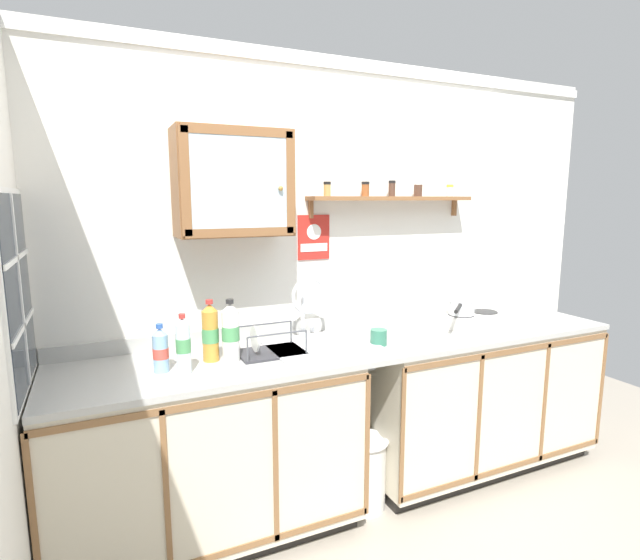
{
  "coord_description": "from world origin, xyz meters",
  "views": [
    {
      "loc": [
        -1.31,
        -2.03,
        1.7
      ],
      "look_at": [
        -0.2,
        0.38,
        1.26
      ],
      "focal_mm": 27.5,
      "sensor_mm": 36.0,
      "label": 1
    }
  ],
  "objects_px": {
    "bottle_opaque_white_2": "(231,333)",
    "trash_bin": "(365,471)",
    "bottle_water_blue_0": "(161,350)",
    "dish_rack": "(269,350)",
    "bottle_juice_amber_1": "(210,333)",
    "sink": "(318,345)",
    "wall_cabinet": "(233,183)",
    "warning_sign": "(314,238)",
    "mug": "(378,337)",
    "saucepan": "(461,307)",
    "hot_plate_stove": "(475,320)",
    "bottle_water_clear_3": "(183,346)"
  },
  "relations": [
    {
      "from": "hot_plate_stove",
      "to": "bottle_juice_amber_1",
      "type": "relative_size",
      "value": 1.29
    },
    {
      "from": "bottle_opaque_white_2",
      "to": "trash_bin",
      "type": "bearing_deg",
      "value": -7.57
    },
    {
      "from": "mug",
      "to": "warning_sign",
      "type": "relative_size",
      "value": 0.49
    },
    {
      "from": "bottle_juice_amber_1",
      "to": "mug",
      "type": "distance_m",
      "value": 0.89
    },
    {
      "from": "saucepan",
      "to": "wall_cabinet",
      "type": "bearing_deg",
      "value": 172.38
    },
    {
      "from": "trash_bin",
      "to": "mug",
      "type": "bearing_deg",
      "value": 16.96
    },
    {
      "from": "bottle_juice_amber_1",
      "to": "mug",
      "type": "bearing_deg",
      "value": -7.58
    },
    {
      "from": "sink",
      "to": "trash_bin",
      "type": "height_order",
      "value": "sink"
    },
    {
      "from": "bottle_water_blue_0",
      "to": "wall_cabinet",
      "type": "bearing_deg",
      "value": 27.55
    },
    {
      "from": "hot_plate_stove",
      "to": "trash_bin",
      "type": "relative_size",
      "value": 0.96
    },
    {
      "from": "bottle_opaque_white_2",
      "to": "mug",
      "type": "distance_m",
      "value": 0.8
    },
    {
      "from": "bottle_juice_amber_1",
      "to": "wall_cabinet",
      "type": "distance_m",
      "value": 0.76
    },
    {
      "from": "sink",
      "to": "saucepan",
      "type": "height_order",
      "value": "sink"
    },
    {
      "from": "bottle_water_clear_3",
      "to": "wall_cabinet",
      "type": "height_order",
      "value": "wall_cabinet"
    },
    {
      "from": "bottle_juice_amber_1",
      "to": "wall_cabinet",
      "type": "height_order",
      "value": "wall_cabinet"
    },
    {
      "from": "bottle_juice_amber_1",
      "to": "sink",
      "type": "bearing_deg",
      "value": 1.63
    },
    {
      "from": "bottle_water_clear_3",
      "to": "warning_sign",
      "type": "height_order",
      "value": "warning_sign"
    },
    {
      "from": "sink",
      "to": "bottle_water_clear_3",
      "type": "xyz_separation_m",
      "value": [
        -0.73,
        -0.15,
        0.13
      ]
    },
    {
      "from": "dish_rack",
      "to": "bottle_water_clear_3",
      "type": "bearing_deg",
      "value": -165.82
    },
    {
      "from": "mug",
      "to": "saucepan",
      "type": "bearing_deg",
      "value": 8.19
    },
    {
      "from": "saucepan",
      "to": "bottle_opaque_white_2",
      "type": "bearing_deg",
      "value": -178.97
    },
    {
      "from": "dish_rack",
      "to": "trash_bin",
      "type": "xyz_separation_m",
      "value": [
        0.5,
        -0.12,
        -0.73
      ]
    },
    {
      "from": "wall_cabinet",
      "to": "mug",
      "type": "bearing_deg",
      "value": -21.15
    },
    {
      "from": "hot_plate_stove",
      "to": "warning_sign",
      "type": "distance_m",
      "value": 1.13
    },
    {
      "from": "wall_cabinet",
      "to": "trash_bin",
      "type": "relative_size",
      "value": 1.42
    },
    {
      "from": "saucepan",
      "to": "wall_cabinet",
      "type": "distance_m",
      "value": 1.54
    },
    {
      "from": "hot_plate_stove",
      "to": "bottle_water_blue_0",
      "type": "xyz_separation_m",
      "value": [
        -1.86,
        -0.02,
        0.06
      ]
    },
    {
      "from": "sink",
      "to": "wall_cabinet",
      "type": "relative_size",
      "value": 0.97
    },
    {
      "from": "mug",
      "to": "bottle_water_clear_3",
      "type": "bearing_deg",
      "value": -179.21
    },
    {
      "from": "hot_plate_stove",
      "to": "dish_rack",
      "type": "distance_m",
      "value": 1.33
    },
    {
      "from": "bottle_water_clear_3",
      "to": "mug",
      "type": "xyz_separation_m",
      "value": [
        1.03,
        0.01,
        -0.09
      ]
    },
    {
      "from": "saucepan",
      "to": "bottle_juice_amber_1",
      "type": "relative_size",
      "value": 0.94
    },
    {
      "from": "bottle_water_blue_0",
      "to": "dish_rack",
      "type": "height_order",
      "value": "bottle_water_blue_0"
    },
    {
      "from": "saucepan",
      "to": "bottle_juice_amber_1",
      "type": "xyz_separation_m",
      "value": [
        -1.52,
        0.02,
        0.01
      ]
    },
    {
      "from": "mug",
      "to": "sink",
      "type": "bearing_deg",
      "value": 155.65
    },
    {
      "from": "hot_plate_stove",
      "to": "saucepan",
      "type": "height_order",
      "value": "saucepan"
    },
    {
      "from": "dish_rack",
      "to": "warning_sign",
      "type": "height_order",
      "value": "warning_sign"
    },
    {
      "from": "bottle_water_blue_0",
      "to": "dish_rack",
      "type": "xyz_separation_m",
      "value": [
        0.53,
        0.04,
        -0.08
      ]
    },
    {
      "from": "hot_plate_stove",
      "to": "warning_sign",
      "type": "relative_size",
      "value": 1.52
    },
    {
      "from": "wall_cabinet",
      "to": "warning_sign",
      "type": "distance_m",
      "value": 0.6
    },
    {
      "from": "bottle_water_clear_3",
      "to": "dish_rack",
      "type": "relative_size",
      "value": 0.84
    },
    {
      "from": "saucepan",
      "to": "sink",
      "type": "bearing_deg",
      "value": 177.48
    },
    {
      "from": "saucepan",
      "to": "bottle_water_clear_3",
      "type": "height_order",
      "value": "bottle_water_clear_3"
    },
    {
      "from": "sink",
      "to": "bottle_water_blue_0",
      "type": "bearing_deg",
      "value": -174.6
    },
    {
      "from": "bottle_juice_amber_1",
      "to": "mug",
      "type": "height_order",
      "value": "bottle_juice_amber_1"
    },
    {
      "from": "bottle_water_clear_3",
      "to": "bottle_juice_amber_1",
      "type": "bearing_deg",
      "value": 41.24
    },
    {
      "from": "saucepan",
      "to": "bottle_opaque_white_2",
      "type": "xyz_separation_m",
      "value": [
        -1.43,
        -0.03,
        0.01
      ]
    },
    {
      "from": "saucepan",
      "to": "mug",
      "type": "xyz_separation_m",
      "value": [
        -0.64,
        -0.09,
        -0.09
      ]
    },
    {
      "from": "sink",
      "to": "bottle_juice_amber_1",
      "type": "relative_size",
      "value": 1.85
    },
    {
      "from": "bottle_opaque_white_2",
      "to": "trash_bin",
      "type": "xyz_separation_m",
      "value": [
        0.7,
        -0.09,
        -0.85
      ]
    }
  ]
}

